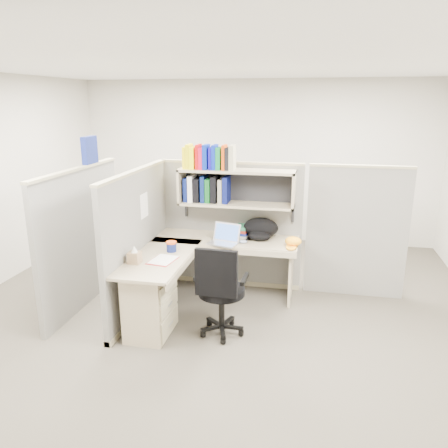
% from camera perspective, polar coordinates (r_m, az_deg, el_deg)
% --- Properties ---
extents(ground, '(6.00, 6.00, 0.00)m').
position_cam_1_polar(ground, '(5.09, -1.07, -11.72)').
color(ground, '#332F28').
rests_on(ground, ground).
extents(room_shell, '(6.00, 6.00, 6.00)m').
position_cam_1_polar(room_shell, '(4.57, -1.17, 6.60)').
color(room_shell, '#B6B1A4').
rests_on(room_shell, ground).
extents(cubicle, '(3.79, 1.84, 1.95)m').
position_cam_1_polar(cubicle, '(5.24, -3.92, -0.19)').
color(cubicle, slate).
rests_on(cubicle, ground).
extents(desk, '(1.74, 1.75, 0.73)m').
position_cam_1_polar(desk, '(4.75, -6.72, -8.03)').
color(desk, tan).
rests_on(desk, ground).
extents(laptop, '(0.40, 0.40, 0.24)m').
position_cam_1_polar(laptop, '(5.08, -0.15, -1.38)').
color(laptop, silver).
rests_on(laptop, desk).
extents(backpack, '(0.51, 0.46, 0.25)m').
position_cam_1_polar(backpack, '(5.30, 4.75, -0.65)').
color(backpack, black).
rests_on(backpack, desk).
extents(orange_cap, '(0.22, 0.25, 0.10)m').
position_cam_1_polar(orange_cap, '(5.12, 9.03, -2.24)').
color(orange_cap, '#FDA116').
rests_on(orange_cap, desk).
extents(snack_canister, '(0.12, 0.12, 0.11)m').
position_cam_1_polar(snack_canister, '(4.89, -6.88, -2.91)').
color(snack_canister, '#0D1850').
rests_on(snack_canister, desk).
extents(tissue_box, '(0.13, 0.13, 0.19)m').
position_cam_1_polar(tissue_box, '(4.60, -11.62, -3.90)').
color(tissue_box, '#9D7E59').
rests_on(tissue_box, desk).
extents(mouse, '(0.10, 0.07, 0.04)m').
position_cam_1_polar(mouse, '(5.15, 2.49, -2.31)').
color(mouse, '#889CC1').
rests_on(mouse, desk).
extents(paper_cup, '(0.07, 0.07, 0.10)m').
position_cam_1_polar(paper_cup, '(5.42, 0.08, -1.02)').
color(paper_cup, white).
rests_on(paper_cup, desk).
extents(book_stack, '(0.23, 0.28, 0.12)m').
position_cam_1_polar(book_stack, '(5.43, 2.36, -0.87)').
color(book_stack, gray).
rests_on(book_stack, desk).
extents(loose_paper, '(0.27, 0.33, 0.00)m').
position_cam_1_polar(loose_paper, '(4.67, -7.94, -4.63)').
color(loose_paper, white).
rests_on(loose_paper, desk).
extents(task_chair, '(0.52, 0.49, 1.00)m').
position_cam_1_polar(task_chair, '(4.51, -0.45, -10.48)').
color(task_chair, black).
rests_on(task_chair, ground).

